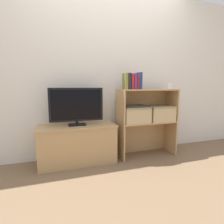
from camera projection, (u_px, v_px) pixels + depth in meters
name	position (u px, v px, depth m)	size (l,w,h in m)	color
ground_plane	(116.00, 164.00, 2.31)	(16.00, 16.00, 0.00)	brown
wall_back	(106.00, 74.00, 2.56)	(10.00, 0.05, 2.40)	silver
tv_stand	(78.00, 144.00, 2.32)	(1.00, 0.43, 0.51)	tan
tv	(77.00, 105.00, 2.25)	(0.69, 0.14, 0.49)	black
bookshelf_lower_tier	(144.00, 133.00, 2.65)	(0.85, 0.33, 0.51)	tan
bookshelf_upper_tier	(145.00, 101.00, 2.58)	(0.85, 0.33, 0.47)	tan
book_olive	(125.00, 81.00, 2.30)	(0.04, 0.13, 0.21)	olive
book_charcoal	(128.00, 81.00, 2.31)	(0.04, 0.14, 0.21)	#232328
book_crimson	(131.00, 82.00, 2.33)	(0.03, 0.14, 0.20)	#B22328
book_plum	(134.00, 82.00, 2.34)	(0.04, 0.15, 0.21)	#6B2D66
book_maroon	(136.00, 83.00, 2.35)	(0.03, 0.15, 0.17)	maroon
book_navy	(139.00, 81.00, 2.36)	(0.04, 0.13, 0.22)	navy
baby_monitor	(169.00, 86.00, 2.60)	(0.05, 0.04, 0.12)	white
storage_basket_left	(135.00, 114.00, 2.47)	(0.38, 0.30, 0.22)	tan
storage_basket_right	(160.00, 113.00, 2.59)	(0.38, 0.30, 0.22)	tan
laptop	(135.00, 106.00, 2.45)	(0.35, 0.24, 0.02)	#2D2D33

